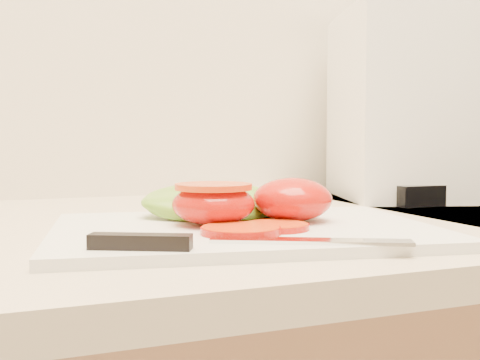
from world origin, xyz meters
name	(u,v)px	position (x,y,z in m)	size (l,w,h in m)	color
cutting_board	(244,231)	(-0.09, 1.55, 0.94)	(0.37, 0.27, 0.01)	silver
tomato_half_dome	(292,199)	(-0.03, 1.56, 0.96)	(0.08, 0.08, 0.05)	red
tomato_half_cut	(213,202)	(-0.12, 1.56, 0.96)	(0.08, 0.08, 0.04)	red
tomato_slice_0	(241,230)	(-0.11, 1.50, 0.94)	(0.07, 0.07, 0.01)	#E7581F
tomato_slice_1	(275,226)	(-0.07, 1.51, 0.94)	(0.06, 0.06, 0.01)	#E7581F
lettuce_leaf_0	(216,202)	(-0.09, 1.63, 0.96)	(0.17, 0.11, 0.03)	#84BA31
lettuce_leaf_1	(255,204)	(-0.04, 1.62, 0.95)	(0.11, 0.08, 0.02)	#84BA31
knife	(209,241)	(-0.16, 1.45, 0.94)	(0.26, 0.10, 0.01)	silver
appliance	(405,105)	(0.30, 1.81, 1.08)	(0.20, 0.25, 0.30)	white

